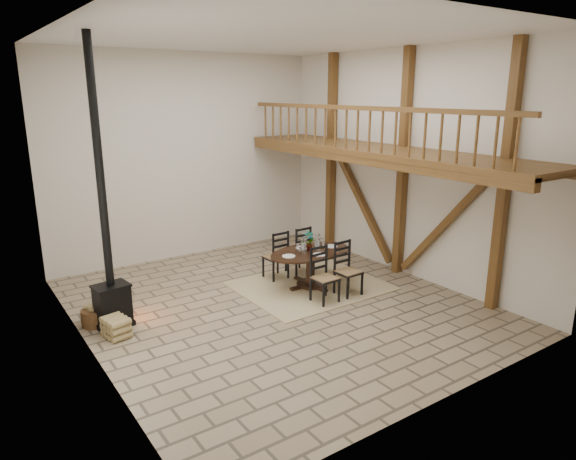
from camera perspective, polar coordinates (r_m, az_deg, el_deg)
ground at (r=10.25m, az=-1.36°, el=-8.25°), size 8.00×8.00×0.00m
room_shell at (r=10.16m, az=4.23°, el=9.15°), size 7.02×8.02×5.01m
rug at (r=11.16m, az=2.48°, el=-6.20°), size 3.00×2.50×0.02m
dining_table at (r=11.01m, az=2.50°, el=-4.07°), size 1.96×2.17×1.23m
wood_stove at (r=9.46m, az=-19.28°, el=-3.76°), size 0.66×0.54×5.00m
log_basket at (r=9.96m, az=-20.72°, el=-8.98°), size 0.46×0.46×0.38m
log_stack at (r=9.37m, az=-18.57°, el=-10.22°), size 0.44×0.55×0.36m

